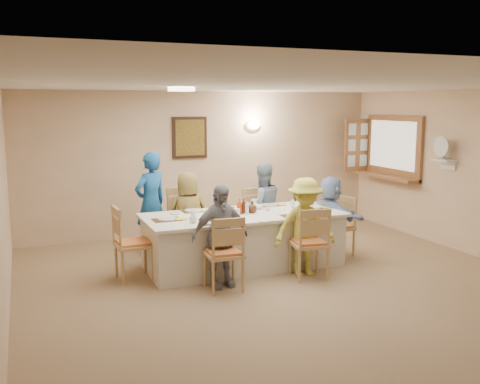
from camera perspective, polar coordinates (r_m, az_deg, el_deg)
name	(u,v)px	position (r m, az deg, el deg)	size (l,w,h in m)	color
ground	(299,293)	(6.66, 6.28, -10.69)	(7.00, 7.00, 0.00)	#8C7055
room_walls	(301,170)	(6.30, 6.53, 2.36)	(7.00, 7.00, 7.00)	tan
wall_picture	(190,138)	(9.36, -5.39, 5.80)	(0.62, 0.05, 0.72)	black
wall_sconce	(254,125)	(9.75, 1.45, 7.16)	(0.26, 0.09, 0.18)	white
ceiling_light	(181,89)	(7.27, -6.26, 10.84)	(0.36, 0.36, 0.05)	white
serving_hatch	(393,147)	(10.07, 16.06, 4.59)	(0.06, 1.50, 1.15)	#955C36
hatch_sill	(387,177)	(10.05, 15.38, 1.60)	(0.30, 1.50, 0.05)	#955C36
shutter_door	(357,145)	(10.53, 12.38, 4.93)	(0.55, 0.04, 1.00)	#955C36
fan_shelf	(444,160)	(9.01, 20.94, 3.17)	(0.22, 0.36, 0.03)	white
desk_fan	(443,151)	(8.98, 20.85, 4.12)	(0.30, 0.30, 0.28)	#A5A5A8
dining_table	(243,240)	(7.57, 0.37, -5.13)	(2.79, 1.18, 0.76)	silver
chair_back_left	(186,222)	(8.08, -5.76, -3.25)	(0.50, 0.50, 1.03)	tan
chair_back_right	(259,219)	(8.50, 2.03, -2.86)	(0.46, 0.46, 0.95)	tan
chair_front_left	(224,252)	(6.62, -1.77, -6.43)	(0.46, 0.46, 0.95)	tan
chair_front_right	(309,242)	(7.11, 7.37, -5.31)	(0.46, 0.46, 0.97)	tan
chair_left_end	(134,243)	(7.11, -11.28, -5.33)	(0.47, 0.47, 0.99)	tan
chair_right_end	(338,226)	(8.26, 10.36, -3.59)	(0.43, 0.43, 0.89)	tan
diner_back_left	(188,215)	(7.94, -5.53, -2.49)	(0.67, 0.48, 1.30)	olive
diner_back_right	(262,207)	(8.35, 2.38, -1.61)	(0.69, 0.55, 1.37)	gray
diner_front_left	(220,236)	(6.68, -2.14, -4.70)	(0.80, 0.40, 1.31)	gray
diner_front_right	(305,227)	(7.17, 6.92, -3.72)	(0.90, 0.59, 1.32)	#D0CE49
diner_right_end	(330,216)	(8.16, 9.63, -2.56)	(0.52, 1.17, 1.22)	#87A4D2
caregiver	(151,203)	(8.25, -9.48, -1.18)	(0.68, 0.59, 1.57)	#1A589D
placemat_fl	(213,223)	(6.89, -2.89, -3.32)	(0.32, 0.24, 0.01)	#472B19
plate_fl	(213,222)	(6.89, -2.89, -3.24)	(0.25, 0.25, 0.02)	white
napkin_fl	(228,222)	(6.91, -1.34, -3.23)	(0.14, 0.14, 0.01)	yellow
placemat_fr	(296,216)	(7.37, 5.95, -2.53)	(0.37, 0.28, 0.01)	#472B19
plate_fr	(296,215)	(7.37, 5.95, -2.46)	(0.24, 0.24, 0.01)	white
napkin_fr	(309,215)	(7.41, 7.36, -2.44)	(0.14, 0.14, 0.01)	yellow
placemat_bl	(194,211)	(7.67, -4.98, -2.04)	(0.33, 0.24, 0.01)	#472B19
plate_bl	(194,210)	(7.67, -4.98, -1.97)	(0.26, 0.26, 0.02)	white
napkin_bl	(207,210)	(7.68, -3.58, -1.96)	(0.15, 0.15, 0.01)	yellow
placemat_br	(269,205)	(8.10, 3.15, -1.41)	(0.33, 0.24, 0.01)	#472B19
plate_br	(269,204)	(8.10, 3.15, -1.34)	(0.26, 0.26, 0.02)	white
napkin_br	(281,204)	(8.14, 4.45, -1.33)	(0.13, 0.13, 0.01)	yellow
placemat_le	(167,220)	(7.15, -7.80, -2.95)	(0.37, 0.28, 0.01)	#472B19
plate_le	(167,219)	(7.14, -7.80, -2.87)	(0.25, 0.25, 0.02)	white
napkin_le	(181,219)	(7.14, -6.30, -2.86)	(0.14, 0.14, 0.01)	yellow
placemat_re	(313,208)	(7.98, 7.82, -1.65)	(0.34, 0.25, 0.01)	#472B19
plate_re	(313,207)	(7.98, 7.83, -1.58)	(0.25, 0.25, 0.02)	white
napkin_re	(326,207)	(8.03, 9.12, -1.57)	(0.15, 0.15, 0.01)	yellow
teacup_a	(193,220)	(6.92, -5.02, -2.99)	(0.12, 0.12, 0.08)	white
teacup_b	(254,202)	(8.09, 1.53, -1.10)	(0.13, 0.13, 0.09)	white
bowl_a	(232,216)	(7.19, -0.91, -2.59)	(0.26, 0.26, 0.05)	white
bowl_b	(257,207)	(7.82, 1.80, -1.59)	(0.23, 0.23, 0.06)	white
condiment_ketchup	(240,206)	(7.45, -0.05, -1.53)	(0.10, 0.10, 0.22)	#BD3710
condiment_brown	(244,206)	(7.49, 0.41, -1.46)	(0.12, 0.12, 0.22)	#4B2514
condiment_malt	(252,207)	(7.53, 1.31, -1.60)	(0.15, 0.15, 0.17)	#4B2514
drinking_glass	(232,210)	(7.47, -0.83, -1.91)	(0.07, 0.07, 0.10)	silver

